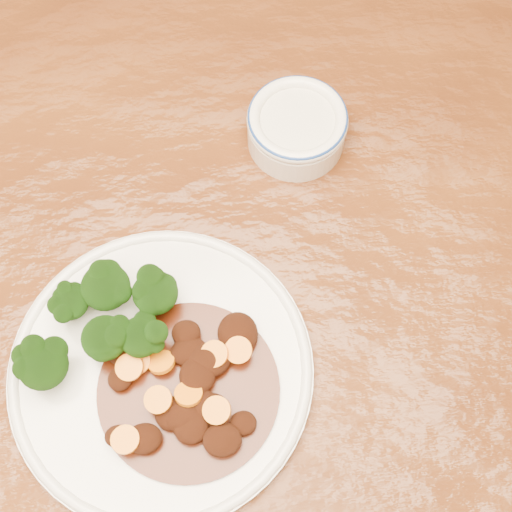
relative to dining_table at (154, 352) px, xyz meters
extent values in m
plane|color=#4C2B13|center=(0.00, 0.00, -0.67)|extent=(4.00, 4.00, 0.00)
cube|color=#5F2F10|center=(0.00, 0.00, 0.06)|extent=(1.54, 0.96, 0.04)
cylinder|color=silver|center=(0.02, -0.05, 0.09)|extent=(0.30, 0.30, 0.01)
torus|color=silver|center=(0.02, -0.05, 0.09)|extent=(0.30, 0.30, 0.01)
cylinder|color=#73A053|center=(-0.09, -0.04, 0.10)|extent=(0.01, 0.01, 0.02)
ellipsoid|color=black|center=(-0.09, -0.04, 0.13)|extent=(0.05, 0.05, 0.04)
cylinder|color=#73A053|center=(-0.03, 0.03, 0.10)|extent=(0.01, 0.01, 0.02)
ellipsoid|color=black|center=(-0.03, 0.03, 0.13)|extent=(0.05, 0.05, 0.04)
cylinder|color=#73A053|center=(0.00, -0.02, 0.10)|extent=(0.01, 0.01, 0.02)
ellipsoid|color=black|center=(0.00, -0.02, 0.12)|extent=(0.04, 0.04, 0.03)
cylinder|color=#73A053|center=(-0.03, -0.02, 0.10)|extent=(0.01, 0.01, 0.02)
ellipsoid|color=black|center=(-0.03, -0.02, 0.13)|extent=(0.04, 0.04, 0.04)
cylinder|color=#73A053|center=(-0.06, 0.02, 0.10)|extent=(0.01, 0.01, 0.02)
ellipsoid|color=black|center=(-0.06, 0.02, 0.12)|extent=(0.04, 0.04, 0.03)
cylinder|color=#73A053|center=(0.02, 0.02, 0.10)|extent=(0.01, 0.01, 0.02)
ellipsoid|color=black|center=(0.02, 0.02, 0.13)|extent=(0.04, 0.04, 0.04)
cylinder|color=#421607|center=(0.04, -0.07, 0.10)|extent=(0.18, 0.18, 0.00)
ellipsoid|color=black|center=(0.04, -0.10, 0.11)|extent=(0.04, 0.03, 0.02)
ellipsoid|color=black|center=(-0.03, -0.11, 0.11)|extent=(0.02, 0.02, 0.01)
ellipsoid|color=black|center=(0.09, -0.11, 0.11)|extent=(0.03, 0.02, 0.01)
ellipsoid|color=black|center=(0.00, -0.11, 0.11)|extent=(0.03, 0.03, 0.02)
ellipsoid|color=black|center=(-0.01, -0.01, 0.10)|extent=(0.02, 0.02, 0.01)
ellipsoid|color=black|center=(0.06, -0.05, 0.10)|extent=(0.03, 0.02, 0.01)
ellipsoid|color=black|center=(0.04, -0.02, 0.11)|extent=(0.03, 0.03, 0.01)
ellipsoid|color=black|center=(0.05, -0.09, 0.11)|extent=(0.03, 0.03, 0.01)
ellipsoid|color=black|center=(0.04, -0.03, 0.11)|extent=(0.04, 0.03, 0.02)
ellipsoid|color=black|center=(0.05, -0.06, 0.11)|extent=(0.03, 0.04, 0.02)
ellipsoid|color=black|center=(0.09, -0.02, 0.11)|extent=(0.04, 0.04, 0.02)
ellipsoid|color=black|center=(-0.02, -0.03, 0.11)|extent=(0.03, 0.03, 0.02)
ellipsoid|color=black|center=(0.04, -0.11, 0.11)|extent=(0.03, 0.04, 0.02)
ellipsoid|color=black|center=(-0.02, -0.05, 0.11)|extent=(0.02, 0.02, 0.01)
ellipsoid|color=black|center=(0.06, -0.05, 0.11)|extent=(0.04, 0.04, 0.02)
ellipsoid|color=black|center=(0.06, -0.09, 0.10)|extent=(0.03, 0.03, 0.02)
ellipsoid|color=black|center=(0.07, -0.12, 0.11)|extent=(0.04, 0.03, 0.02)
ellipsoid|color=black|center=(0.02, -0.09, 0.10)|extent=(0.03, 0.03, 0.02)
ellipsoid|color=black|center=(0.05, -0.04, 0.11)|extent=(0.03, 0.03, 0.02)
ellipsoid|color=black|center=(0.05, -0.10, 0.10)|extent=(0.02, 0.02, 0.01)
cylinder|color=orange|center=(0.07, -0.04, 0.12)|extent=(0.03, 0.03, 0.01)
cylinder|color=orange|center=(0.07, -0.10, 0.12)|extent=(0.03, 0.03, 0.01)
cylinder|color=orange|center=(-0.02, -0.11, 0.12)|extent=(0.03, 0.03, 0.01)
cylinder|color=orange|center=(0.02, -0.04, 0.11)|extent=(0.04, 0.04, 0.02)
cylinder|color=orange|center=(-0.01, -0.05, 0.11)|extent=(0.03, 0.03, 0.01)
cylinder|color=orange|center=(-0.01, -0.04, 0.11)|extent=(0.04, 0.04, 0.01)
cylinder|color=orange|center=(0.04, -0.08, 0.12)|extent=(0.03, 0.03, 0.02)
cylinder|color=orange|center=(0.01, -0.08, 0.12)|extent=(0.03, 0.03, 0.01)
cylinder|color=orange|center=(0.09, -0.04, 0.11)|extent=(0.03, 0.03, 0.01)
cylinder|color=white|center=(0.19, 0.20, 0.10)|extent=(0.11, 0.11, 0.04)
cylinder|color=silver|center=(0.19, 0.20, 0.12)|extent=(0.08, 0.08, 0.01)
torus|color=white|center=(0.19, 0.20, 0.12)|extent=(0.11, 0.11, 0.01)
torus|color=navy|center=(0.19, 0.20, 0.13)|extent=(0.11, 0.11, 0.01)
camera|label=1|loc=(0.09, -0.23, 0.77)|focal=50.00mm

